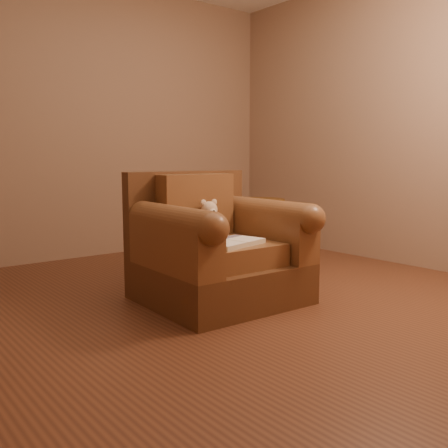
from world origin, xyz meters
TOP-DOWN VIEW (x-y plane):
  - floor at (0.00, 0.00)m, footprint 4.00×4.00m
  - room at (0.00, 0.00)m, footprint 4.02×4.02m
  - armchair at (-0.07, -0.01)m, footprint 1.01×0.96m
  - teddy_bear at (-0.06, 0.07)m, footprint 0.20×0.23m
  - guidebook at (-0.12, -0.25)m, footprint 0.46×0.34m
  - side_table at (0.74, 0.45)m, footprint 0.45×0.45m

SIDE VIEW (x-z plane):
  - floor at x=0.00m, z-range 0.00..0.00m
  - side_table at x=0.74m, z-range 0.02..0.66m
  - armchair at x=-0.07m, z-range -0.10..0.78m
  - guidebook at x=-0.12m, z-range 0.42..0.46m
  - teddy_bear at x=-0.06m, z-range 0.39..0.67m
  - room at x=0.00m, z-range 0.36..3.07m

